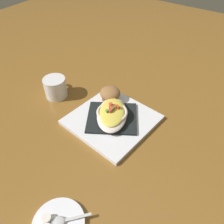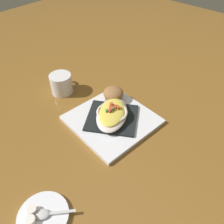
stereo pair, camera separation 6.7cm
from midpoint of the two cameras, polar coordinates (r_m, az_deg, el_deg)
The scene contains 10 objects.
ground_plane at distance 0.80m, azimuth 2.39°, elevation -2.40°, with size 2.60×2.60×0.00m, color brown.
square_plate at distance 0.79m, azimuth 2.40°, elevation -2.05°, with size 0.26×0.26×0.01m, color white.
folded_napkin at distance 0.79m, azimuth 2.43°, elevation -1.50°, with size 0.15×0.17×0.01m, color black.
gratin_dish at distance 0.77m, azimuth 2.47°, elevation -0.39°, with size 0.20×0.18×0.04m.
muffin at distance 0.85m, azimuth 2.62°, elevation 4.40°, with size 0.08×0.08×0.05m.
coffee_mug at distance 0.92m, azimuth -10.56°, elevation 6.76°, with size 0.09×0.10×0.08m.
creamer_saucer at distance 0.62m, azimuth -13.68°, elevation -24.24°, with size 0.13×0.13×0.01m, color white.
spoon at distance 0.61m, azimuth -13.35°, elevation -23.85°, with size 0.08×0.08×0.01m.
creamer_cup_0 at distance 0.62m, azimuth -16.34°, elevation -22.70°, with size 0.02×0.02×0.02m, color white.
creamer_cup_1 at distance 0.61m, azimuth -16.58°, elevation -24.79°, with size 0.02×0.02×0.02m, color white.
Camera 2 is at (-0.42, -0.38, 0.57)m, focal length 36.43 mm.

